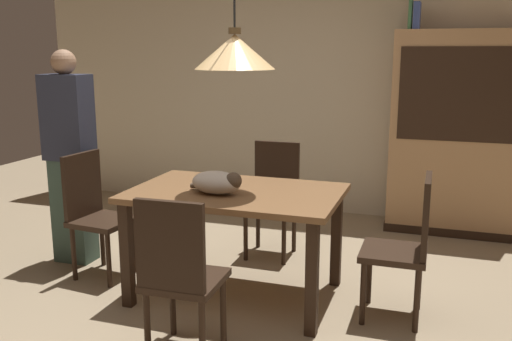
{
  "coord_description": "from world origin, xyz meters",
  "views": [
    {
      "loc": [
        1.16,
        -3.06,
        1.67
      ],
      "look_at": [
        -0.05,
        0.55,
        0.85
      ],
      "focal_mm": 39.3,
      "sensor_mm": 36.0,
      "label": 1
    }
  ],
  "objects_px": {
    "dining_table": "(236,205)",
    "pendant_lamp": "(235,51)",
    "chair_near_front": "(179,272)",
    "hutch_bookcase": "(453,137)",
    "chair_left_side": "(95,209)",
    "book_green_slim": "(410,15)",
    "chair_right_side": "(407,242)",
    "book_blue_wide": "(417,16)",
    "person_standing": "(70,157)",
    "chair_far_back": "(273,194)",
    "cat_sleeping": "(218,182)"
  },
  "relations": [
    {
      "from": "chair_right_side",
      "to": "pendant_lamp",
      "type": "relative_size",
      "value": 0.72
    },
    {
      "from": "chair_right_side",
      "to": "pendant_lamp",
      "type": "distance_m",
      "value": 1.61
    },
    {
      "from": "chair_far_back",
      "to": "chair_near_front",
      "type": "relative_size",
      "value": 1.0
    },
    {
      "from": "cat_sleeping",
      "to": "book_green_slim",
      "type": "xyz_separation_m",
      "value": [
        1.03,
        2.09,
        1.15
      ]
    },
    {
      "from": "pendant_lamp",
      "to": "hutch_bookcase",
      "type": "xyz_separation_m",
      "value": [
        1.39,
        1.97,
        -0.77
      ]
    },
    {
      "from": "chair_far_back",
      "to": "chair_left_side",
      "type": "xyz_separation_m",
      "value": [
        -1.13,
        -0.87,
        0.0
      ]
    },
    {
      "from": "hutch_bookcase",
      "to": "person_standing",
      "type": "height_order",
      "value": "hutch_bookcase"
    },
    {
      "from": "chair_near_front",
      "to": "chair_right_side",
      "type": "relative_size",
      "value": 1.0
    },
    {
      "from": "pendant_lamp",
      "to": "person_standing",
      "type": "relative_size",
      "value": 0.77
    },
    {
      "from": "dining_table",
      "to": "chair_left_side",
      "type": "relative_size",
      "value": 1.51
    },
    {
      "from": "dining_table",
      "to": "book_green_slim",
      "type": "relative_size",
      "value": 5.38
    },
    {
      "from": "pendant_lamp",
      "to": "book_blue_wide",
      "type": "xyz_separation_m",
      "value": [
        1.01,
        1.97,
        0.31
      ]
    },
    {
      "from": "book_green_slim",
      "to": "chair_right_side",
      "type": "bearing_deg",
      "value": -84.8
    },
    {
      "from": "chair_left_side",
      "to": "book_green_slim",
      "type": "distance_m",
      "value": 3.21
    },
    {
      "from": "person_standing",
      "to": "dining_table",
      "type": "bearing_deg",
      "value": -8.18
    },
    {
      "from": "dining_table",
      "to": "chair_far_back",
      "type": "xyz_separation_m",
      "value": [
        -0.0,
        0.88,
        -0.14
      ]
    },
    {
      "from": "pendant_lamp",
      "to": "person_standing",
      "type": "xyz_separation_m",
      "value": [
        -1.46,
        0.21,
        -0.82
      ]
    },
    {
      "from": "person_standing",
      "to": "book_blue_wide",
      "type": "bearing_deg",
      "value": 35.42
    },
    {
      "from": "dining_table",
      "to": "pendant_lamp",
      "type": "height_order",
      "value": "pendant_lamp"
    },
    {
      "from": "hutch_bookcase",
      "to": "book_blue_wide",
      "type": "distance_m",
      "value": 1.14
    },
    {
      "from": "chair_left_side",
      "to": "chair_near_front",
      "type": "bearing_deg",
      "value": -38.1
    },
    {
      "from": "book_green_slim",
      "to": "book_blue_wide",
      "type": "xyz_separation_m",
      "value": [
        0.06,
        0.0,
        -0.01
      ]
    },
    {
      "from": "cat_sleeping",
      "to": "pendant_lamp",
      "type": "bearing_deg",
      "value": 58.09
    },
    {
      "from": "dining_table",
      "to": "chair_near_front",
      "type": "relative_size",
      "value": 1.51
    },
    {
      "from": "pendant_lamp",
      "to": "book_blue_wide",
      "type": "bearing_deg",
      "value": 62.91
    },
    {
      "from": "dining_table",
      "to": "cat_sleeping",
      "type": "relative_size",
      "value": 3.58
    },
    {
      "from": "chair_right_side",
      "to": "hutch_bookcase",
      "type": "relative_size",
      "value": 0.5
    },
    {
      "from": "cat_sleeping",
      "to": "pendant_lamp",
      "type": "relative_size",
      "value": 0.3
    },
    {
      "from": "chair_far_back",
      "to": "hutch_bookcase",
      "type": "distance_m",
      "value": 1.8
    },
    {
      "from": "chair_right_side",
      "to": "pendant_lamp",
      "type": "xyz_separation_m",
      "value": [
        -1.13,
        -0.0,
        1.15
      ]
    },
    {
      "from": "dining_table",
      "to": "chair_left_side",
      "type": "distance_m",
      "value": 1.14
    },
    {
      "from": "chair_right_side",
      "to": "book_blue_wide",
      "type": "bearing_deg",
      "value": 93.55
    },
    {
      "from": "chair_far_back",
      "to": "cat_sleeping",
      "type": "relative_size",
      "value": 2.38
    },
    {
      "from": "cat_sleeping",
      "to": "chair_left_side",
      "type": "bearing_deg",
      "value": 172.74
    },
    {
      "from": "dining_table",
      "to": "pendant_lamp",
      "type": "distance_m",
      "value": 1.01
    },
    {
      "from": "chair_far_back",
      "to": "book_green_slim",
      "type": "relative_size",
      "value": 3.58
    },
    {
      "from": "dining_table",
      "to": "person_standing",
      "type": "distance_m",
      "value": 1.49
    },
    {
      "from": "chair_near_front",
      "to": "hutch_bookcase",
      "type": "height_order",
      "value": "hutch_bookcase"
    },
    {
      "from": "book_blue_wide",
      "to": "pendant_lamp",
      "type": "bearing_deg",
      "value": -117.09
    },
    {
      "from": "chair_left_side",
      "to": "pendant_lamp",
      "type": "xyz_separation_m",
      "value": [
        1.13,
        -0.01,
        1.15
      ]
    },
    {
      "from": "hutch_bookcase",
      "to": "chair_near_front",
      "type": "bearing_deg",
      "value": -115.93
    },
    {
      "from": "book_blue_wide",
      "to": "chair_right_side",
      "type": "bearing_deg",
      "value": -86.45
    },
    {
      "from": "hutch_bookcase",
      "to": "book_green_slim",
      "type": "bearing_deg",
      "value": 179.8
    },
    {
      "from": "dining_table",
      "to": "hutch_bookcase",
      "type": "relative_size",
      "value": 0.76
    },
    {
      "from": "chair_far_back",
      "to": "hutch_bookcase",
      "type": "bearing_deg",
      "value": 38.13
    },
    {
      "from": "chair_far_back",
      "to": "book_green_slim",
      "type": "height_order",
      "value": "book_green_slim"
    },
    {
      "from": "pendant_lamp",
      "to": "person_standing",
      "type": "height_order",
      "value": "pendant_lamp"
    },
    {
      "from": "chair_right_side",
      "to": "chair_left_side",
      "type": "bearing_deg",
      "value": 179.81
    },
    {
      "from": "pendant_lamp",
      "to": "book_green_slim",
      "type": "xyz_separation_m",
      "value": [
        0.95,
        1.97,
        0.32
      ]
    },
    {
      "from": "chair_far_back",
      "to": "chair_right_side",
      "type": "height_order",
      "value": "same"
    }
  ]
}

